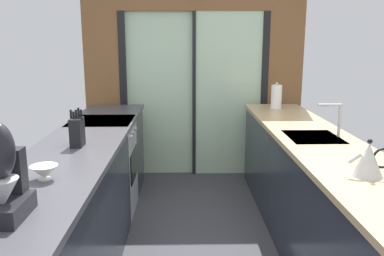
{
  "coord_description": "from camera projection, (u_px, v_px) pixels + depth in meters",
  "views": [
    {
      "loc": [
        -0.13,
        -2.49,
        1.66
      ],
      "look_at": [
        -0.06,
        0.69,
        0.96
      ],
      "focal_mm": 37.41,
      "sensor_mm": 36.0,
      "label": 1
    }
  ],
  "objects": [
    {
      "name": "ground_plane",
      "position": [
        200.0,
        243.0,
        3.38
      ],
      "size": [
        5.04,
        7.6,
        0.02
      ],
      "primitive_type": "cube",
      "color": "#38383D"
    },
    {
      "name": "back_wall_unit",
      "position": [
        194.0,
        52.0,
        4.8
      ],
      "size": [
        2.64,
        0.12,
        2.7
      ],
      "color": "brown",
      "rests_on": "ground_plane"
    },
    {
      "name": "left_counter_run",
      "position": [
        73.0,
        215.0,
        2.8
      ],
      "size": [
        0.62,
        3.8,
        0.92
      ],
      "color": "#1E232D",
      "rests_on": "ground_plane"
    },
    {
      "name": "right_counter_run",
      "position": [
        322.0,
        203.0,
        3.0
      ],
      "size": [
        0.62,
        3.8,
        0.92
      ],
      "color": "#1E232D",
      "rests_on": "ground_plane"
    },
    {
      "name": "sink_faucet",
      "position": [
        336.0,
        115.0,
        3.11
      ],
      "size": [
        0.19,
        0.02,
        0.26
      ],
      "color": "#B7BABC",
      "rests_on": "right_counter_run"
    },
    {
      "name": "oven_range",
      "position": [
        104.0,
        167.0,
        3.89
      ],
      "size": [
        0.6,
        0.6,
        0.92
      ],
      "color": "#B7BABC",
      "rests_on": "ground_plane"
    },
    {
      "name": "mixing_bowl",
      "position": [
        44.0,
        172.0,
        2.17
      ],
      "size": [
        0.15,
        0.15,
        0.08
      ],
      "color": "silver",
      "rests_on": "left_counter_run"
    },
    {
      "name": "knife_block",
      "position": [
        77.0,
        132.0,
        2.84
      ],
      "size": [
        0.09,
        0.14,
        0.28
      ],
      "color": "black",
      "rests_on": "left_counter_run"
    },
    {
      "name": "stand_mixer",
      "position": [
        4.0,
        182.0,
        1.68
      ],
      "size": [
        0.17,
        0.27,
        0.42
      ],
      "color": "black",
      "rests_on": "left_counter_run"
    },
    {
      "name": "kettle",
      "position": [
        369.0,
        160.0,
        2.21
      ],
      "size": [
        0.26,
        0.17,
        0.21
      ],
      "color": "#B7BABC",
      "rests_on": "right_counter_run"
    },
    {
      "name": "paper_towel_roll",
      "position": [
        276.0,
        97.0,
        4.39
      ],
      "size": [
        0.13,
        0.13,
        0.29
      ],
      "color": "#B7BABC",
      "rests_on": "right_counter_run"
    }
  ]
}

